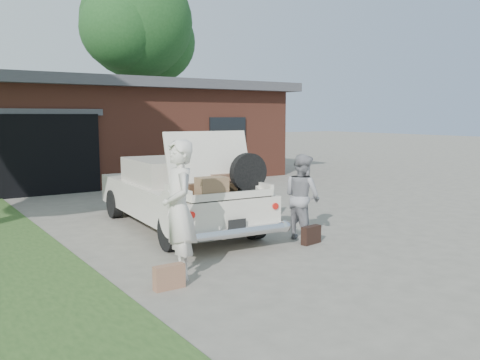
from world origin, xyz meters
TOP-DOWN VIEW (x-y plane):
  - ground at (0.00, 0.00)m, footprint 90.00×90.00m
  - house at (0.98, 11.47)m, footprint 12.80×7.80m
  - tree_right at (5.39, 17.31)m, footprint 6.15×5.35m
  - sedan at (-0.24, 2.35)m, footprint 2.13×4.77m
  - woman_left at (-1.64, -0.39)m, footprint 0.60×0.76m
  - woman_right at (1.14, 0.34)m, footprint 0.58×0.74m
  - suitcase_left at (-1.96, -0.71)m, footprint 0.40×0.13m
  - suitcase_right at (1.03, -0.02)m, footprint 0.41×0.19m

SIDE VIEW (x-z plane):
  - ground at x=0.00m, z-range 0.00..0.00m
  - suitcase_right at x=1.03m, z-range 0.00..0.31m
  - suitcase_left at x=-1.96m, z-range 0.00..0.31m
  - sedan at x=-0.24m, z-range -0.27..1.63m
  - woman_right at x=1.14m, z-range 0.00..1.50m
  - woman_left at x=-1.64m, z-range 0.00..1.85m
  - house at x=0.98m, z-range 0.02..3.32m
  - tree_right at x=5.39m, z-range 1.67..10.94m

